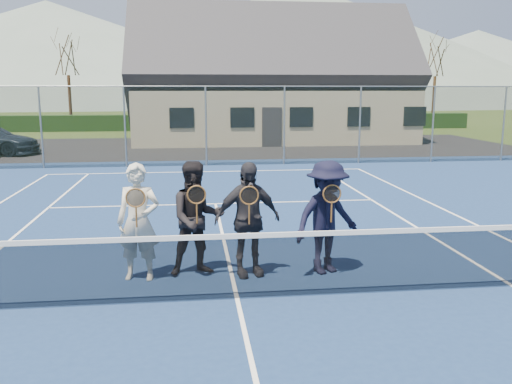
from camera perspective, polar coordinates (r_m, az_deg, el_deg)
ground at (r=27.29m, az=-5.64°, el=4.65°), size 220.00×220.00×0.00m
court_surface at (r=7.72m, az=-2.00°, el=-11.26°), size 30.00×30.00×0.02m
tarmac_carpark at (r=27.50m, az=-14.03°, el=4.43°), size 40.00×12.00×0.01m
hedge_row at (r=39.20m, az=-6.08°, el=7.31°), size 40.00×1.20×1.10m
hill_west at (r=105.18m, az=-20.92°, el=13.45°), size 110.00×110.00×18.00m
hill_centre at (r=104.50m, az=4.63°, el=15.23°), size 120.00×120.00×22.00m
hill_east at (r=116.35m, az=22.14°, el=12.06°), size 90.00×90.00×14.00m
court_markings at (r=7.71m, az=-2.00°, el=-11.16°), size 11.03×23.83×0.01m
tennis_net at (r=7.54m, az=-2.03°, el=-7.53°), size 11.68×0.08×1.10m
perimeter_fence at (r=20.68m, az=-5.29°, el=6.93°), size 30.07×0.07×3.02m
clubhouse at (r=31.48m, az=1.52°, el=12.78°), size 15.60×8.20×7.70m
tree_b at (r=41.10m, az=-19.32°, el=14.25°), size 3.20×3.20×7.77m
tree_c at (r=40.32m, az=-3.32°, el=14.90°), size 3.20×3.20×7.77m
tree_d at (r=42.16m, az=10.84°, el=14.56°), size 3.20×3.20×7.77m
tree_e at (r=44.32m, az=18.47°, el=14.01°), size 3.20×3.20×7.77m
player_a at (r=8.41m, az=-12.27°, el=-3.11°), size 0.72×0.55×1.80m
player_b at (r=8.51m, az=-6.24°, el=-2.78°), size 0.99×0.83×1.80m
player_c at (r=8.40m, az=-0.91°, el=-2.89°), size 1.12×0.66×1.80m
player_d at (r=8.60m, az=7.47°, el=-2.66°), size 1.33×1.07×1.80m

